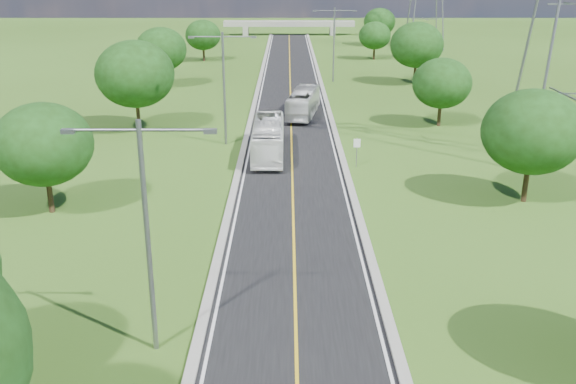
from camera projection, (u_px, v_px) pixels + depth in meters
name	position (u px, v px, depth m)	size (l,w,h in m)	color
ground	(291.00, 109.00, 72.69)	(260.00, 260.00, 0.00)	#325117
road	(291.00, 98.00, 78.33)	(8.00, 150.00, 0.06)	black
curb_left	(256.00, 98.00, 78.30)	(0.50, 150.00, 0.22)	gray
curb_right	(325.00, 98.00, 78.30)	(0.50, 150.00, 0.22)	gray
speed_limit_sign	(357.00, 148.00, 51.42)	(0.55, 0.09, 2.40)	slate
overpass	(289.00, 24.00, 147.23)	(30.00, 3.00, 3.20)	gray
streetlight_near_left	(146.00, 220.00, 25.47)	(5.90, 0.25, 10.00)	slate
streetlight_mid_left	(224.00, 79.00, 56.56)	(5.90, 0.25, 10.00)	slate
streetlight_far_right	(334.00, 38.00, 87.65)	(5.90, 0.25, 10.00)	slate
tree_lb	(43.00, 144.00, 40.97)	(6.30, 6.30, 7.33)	black
tree_lc	(135.00, 74.00, 61.38)	(7.56, 7.56, 8.79)	black
tree_ld	(161.00, 49.00, 84.20)	(6.72, 6.72, 7.82)	black
tree_le	(203.00, 35.00, 107.01)	(5.88, 5.88, 6.84)	black
tree_rb	(532.00, 132.00, 42.78)	(6.72, 6.72, 7.82)	black
tree_rc	(442.00, 83.00, 63.71)	(5.88, 5.88, 6.84)	black
tree_rd	(417.00, 45.00, 86.00)	(7.14, 7.14, 8.30)	black
tree_re	(375.00, 36.00, 109.03)	(5.46, 5.46, 6.35)	black
tree_rf	(380.00, 22.00, 127.66)	(6.30, 6.30, 7.33)	black
bus_outbound	(303.00, 103.00, 68.73)	(2.39, 10.19, 2.84)	beige
bus_inbound	(268.00, 138.00, 54.39)	(2.53, 10.82, 3.01)	white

